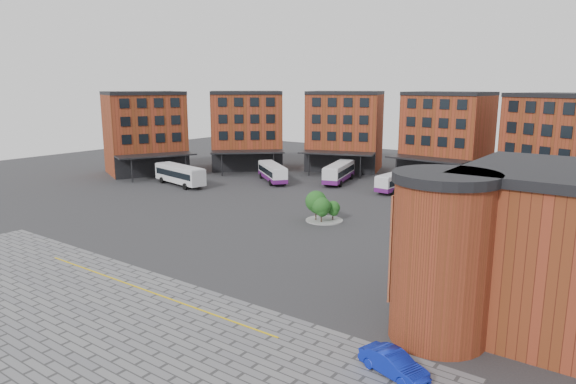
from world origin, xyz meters
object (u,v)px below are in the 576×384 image
Objects in this scene: bus_a at (180,174)px; bus_f at (539,214)px; bus_c at (339,172)px; blue_car at (394,363)px; bus_b at (272,172)px; bus_d at (398,181)px; tree_island at (321,206)px; bus_e at (483,192)px.

bus_f is (51.26, 6.37, -0.22)m from bus_a.
bus_c reaches higher than blue_car.
bus_c is (9.22, 5.92, 0.09)m from bus_b.
bus_a is 2.80× the size of blue_car.
bus_c reaches higher than bus_b.
bus_c is at bearing -129.93° from bus_f.
bus_a is at bearing 176.40° from bus_b.
bus_d is at bearing -37.45° from bus_b.
tree_island is at bearing -91.81° from bus_b.
bus_b is 58.47m from blue_car.
bus_f is (21.44, -10.10, 0.15)m from bus_d.
bus_f is at bearing 16.02° from blue_car.
bus_b is at bearing 61.10° from blue_car.
blue_car is at bearing -109.63° from bus_a.
bus_e is at bearing -47.56° from bus_b.
bus_f is (32.13, -10.79, -0.03)m from bus_c.
bus_c reaches higher than bus_f.
bus_c is at bearing 115.81° from tree_island.
bus_a is 59.32m from blue_car.
bus_d is at bearing -136.59° from bus_f.
bus_b is at bearing -118.07° from bus_f.
tree_island is 1.07× the size of blue_car.
bus_b is 20.59m from bus_d.
bus_a is at bearing 169.70° from tree_island.
bus_e is at bearing -6.94° from bus_d.
bus_a reaches higher than bus_b.
blue_car is (20.80, -25.02, -1.21)m from tree_island.
tree_island is at bearing -85.30° from bus_d.
bus_e is at bearing 26.67° from blue_car.
blue_car is at bearing -21.96° from bus_f.
bus_b is at bearing -30.11° from bus_a.
bus_f is at bearing -71.62° from bus_a.
tree_island is 0.44× the size of bus_d.
tree_island reaches higher than blue_car.
bus_c is at bearing -19.47° from bus_b.
bus_d is 51.46m from blue_car.
tree_island is 24.27m from bus_f.
blue_car is at bearing -97.71° from bus_b.
bus_b is 0.85× the size of bus_e.
bus_d is at bearing -19.13° from bus_c.
bus_a is 25.70m from bus_c.
tree_island is 21.94m from bus_d.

